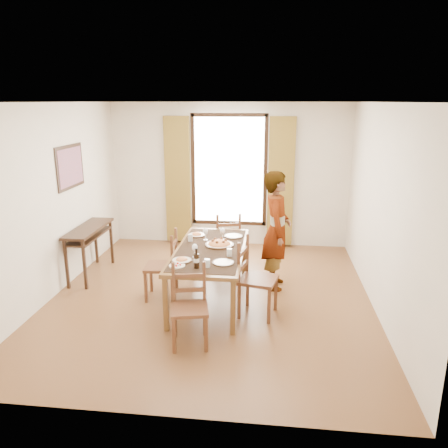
# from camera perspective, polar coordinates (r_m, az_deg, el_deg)

# --- Properties ---
(ground) EXTENTS (5.00, 5.00, 0.00)m
(ground) POSITION_cam_1_polar(r_m,az_deg,el_deg) (6.37, -1.70, -9.46)
(ground) COLOR #53391A
(ground) RESTS_ON ground
(room_shell) EXTENTS (4.60, 5.10, 2.74)m
(room_shell) POSITION_cam_1_polar(r_m,az_deg,el_deg) (6.00, -1.69, 4.52)
(room_shell) COLOR beige
(room_shell) RESTS_ON ground
(console_table) EXTENTS (0.38, 1.20, 0.80)m
(console_table) POSITION_cam_1_polar(r_m,az_deg,el_deg) (7.21, -17.22, -1.29)
(console_table) COLOR black
(console_table) RESTS_ON ground
(dining_table) EXTENTS (0.94, 2.01, 0.76)m
(dining_table) POSITION_cam_1_polar(r_m,az_deg,el_deg) (6.05, -1.80, -3.75)
(dining_table) COLOR brown
(dining_table) RESTS_ON ground
(chair_west) EXTENTS (0.46, 0.46, 0.98)m
(chair_west) POSITION_cam_1_polar(r_m,az_deg,el_deg) (6.24, -7.91, -5.61)
(chair_west) COLOR brown
(chair_west) RESTS_ON ground
(chair_north) EXTENTS (0.53, 0.53, 0.97)m
(chair_north) POSITION_cam_1_polar(r_m,az_deg,el_deg) (7.27, 0.39, -2.38)
(chair_north) COLOR brown
(chair_north) RESTS_ON ground
(chair_south) EXTENTS (0.49, 0.49, 0.94)m
(chair_south) POSITION_cam_1_polar(r_m,az_deg,el_deg) (5.08, -4.51, -10.90)
(chair_south) COLOR brown
(chair_south) RESTS_ON ground
(chair_east) EXTENTS (0.54, 0.54, 1.03)m
(chair_east) POSITION_cam_1_polar(r_m,az_deg,el_deg) (5.71, 4.12, -7.30)
(chair_east) COLOR brown
(chair_east) RESTS_ON ground
(man) EXTENTS (0.65, 0.44, 1.76)m
(man) POSITION_cam_1_polar(r_m,az_deg,el_deg) (6.46, 6.88, -0.84)
(man) COLOR gray
(man) RESTS_ON ground
(plate_sw) EXTENTS (0.27, 0.27, 0.05)m
(plate_sw) POSITION_cam_1_polar(r_m,az_deg,el_deg) (5.57, -5.55, -4.59)
(plate_sw) COLOR silver
(plate_sw) RESTS_ON dining_table
(plate_se) EXTENTS (0.27, 0.27, 0.05)m
(plate_se) POSITION_cam_1_polar(r_m,az_deg,el_deg) (5.47, -0.10, -4.90)
(plate_se) COLOR silver
(plate_se) RESTS_ON dining_table
(plate_nw) EXTENTS (0.27, 0.27, 0.05)m
(plate_nw) POSITION_cam_1_polar(r_m,az_deg,el_deg) (6.59, -3.59, -1.29)
(plate_nw) COLOR silver
(plate_nw) RESTS_ON dining_table
(plate_ne) EXTENTS (0.27, 0.27, 0.05)m
(plate_ne) POSITION_cam_1_polar(r_m,az_deg,el_deg) (6.52, 1.24, -1.45)
(plate_ne) COLOR silver
(plate_ne) RESTS_ON dining_table
(pasta_platter) EXTENTS (0.40, 0.40, 0.10)m
(pasta_platter) POSITION_cam_1_polar(r_m,az_deg,el_deg) (6.12, -0.62, -2.39)
(pasta_platter) COLOR #B32817
(pasta_platter) RESTS_ON dining_table
(caprese_plate) EXTENTS (0.20, 0.20, 0.04)m
(caprese_plate) POSITION_cam_1_polar(r_m,az_deg,el_deg) (5.40, -6.15, -5.33)
(caprese_plate) COLOR silver
(caprese_plate) RESTS_ON dining_table
(wine_glass_a) EXTENTS (0.08, 0.08, 0.18)m
(wine_glass_a) POSITION_cam_1_polar(r_m,az_deg,el_deg) (5.67, -3.83, -3.47)
(wine_glass_a) COLOR white
(wine_glass_a) RESTS_ON dining_table
(wine_glass_b) EXTENTS (0.08, 0.08, 0.18)m
(wine_glass_b) POSITION_cam_1_polar(r_m,az_deg,el_deg) (6.36, -0.19, -1.28)
(wine_glass_b) COLOR white
(wine_glass_b) RESTS_ON dining_table
(wine_glass_c) EXTENTS (0.08, 0.08, 0.18)m
(wine_glass_c) POSITION_cam_1_polar(r_m,az_deg,el_deg) (6.35, -2.43, -1.31)
(wine_glass_c) COLOR white
(wine_glass_c) RESTS_ON dining_table
(tumbler_a) EXTENTS (0.07, 0.07, 0.10)m
(tumbler_a) POSITION_cam_1_polar(r_m,az_deg,el_deg) (5.72, 0.72, -3.72)
(tumbler_a) COLOR silver
(tumbler_a) RESTS_ON dining_table
(tumbler_b) EXTENTS (0.07, 0.07, 0.10)m
(tumbler_b) POSITION_cam_1_polar(r_m,az_deg,el_deg) (6.33, -4.43, -1.80)
(tumbler_b) COLOR silver
(tumbler_b) RESTS_ON dining_table
(tumbler_c) EXTENTS (0.07, 0.07, 0.10)m
(tumbler_c) POSITION_cam_1_polar(r_m,az_deg,el_deg) (5.35, -2.21, -5.13)
(tumbler_c) COLOR silver
(tumbler_c) RESTS_ON dining_table
(wine_bottle) EXTENTS (0.07, 0.07, 0.25)m
(wine_bottle) POSITION_cam_1_polar(r_m,az_deg,el_deg) (5.30, -3.63, -4.49)
(wine_bottle) COLOR black
(wine_bottle) RESTS_ON dining_table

